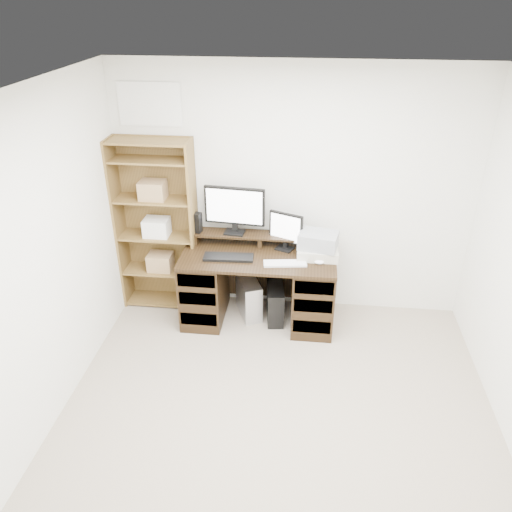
% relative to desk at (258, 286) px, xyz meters
% --- Properties ---
extents(room, '(3.54, 4.04, 2.54)m').
position_rel_desk_xyz_m(room, '(0.29, -1.64, 0.86)').
color(room, tan).
rests_on(room, ground).
extents(desk, '(1.50, 0.70, 0.75)m').
position_rel_desk_xyz_m(desk, '(0.00, 0.00, 0.00)').
color(desk, black).
rests_on(desk, ground).
extents(riser_shelf, '(1.40, 0.22, 0.12)m').
position_rel_desk_xyz_m(riser_shelf, '(-0.00, 0.21, 0.45)').
color(riser_shelf, black).
rests_on(riser_shelf, desk).
extents(monitor_wide, '(0.60, 0.17, 0.48)m').
position_rel_desk_xyz_m(monitor_wide, '(-0.26, 0.22, 0.75)').
color(monitor_wide, black).
rests_on(monitor_wide, riser_shelf).
extents(monitor_small, '(0.33, 0.19, 0.38)m').
position_rel_desk_xyz_m(monitor_small, '(0.25, 0.15, 0.57)').
color(monitor_small, black).
rests_on(monitor_small, desk).
extents(speaker, '(0.10, 0.10, 0.20)m').
position_rel_desk_xyz_m(speaker, '(-0.64, 0.19, 0.58)').
color(speaker, black).
rests_on(speaker, riser_shelf).
extents(keyboard_black, '(0.48, 0.18, 0.03)m').
position_rel_desk_xyz_m(keyboard_black, '(-0.28, -0.11, 0.37)').
color(keyboard_black, black).
rests_on(keyboard_black, desk).
extents(keyboard_white, '(0.41, 0.17, 0.02)m').
position_rel_desk_xyz_m(keyboard_white, '(0.27, -0.16, 0.37)').
color(keyboard_white, silver).
rests_on(keyboard_white, desk).
extents(mouse, '(0.10, 0.07, 0.04)m').
position_rel_desk_xyz_m(mouse, '(0.59, -0.11, 0.38)').
color(mouse, white).
rests_on(mouse, desk).
extents(printer, '(0.39, 0.29, 0.10)m').
position_rel_desk_xyz_m(printer, '(0.57, 0.03, 0.41)').
color(printer, '#BDB8A4').
rests_on(printer, desk).
extents(basket, '(0.40, 0.32, 0.15)m').
position_rel_desk_xyz_m(basket, '(0.57, 0.03, 0.53)').
color(basket, '#8F9399').
rests_on(basket, printer).
extents(tower_silver, '(0.32, 0.44, 0.40)m').
position_rel_desk_xyz_m(tower_silver, '(-0.11, 0.07, -0.19)').
color(tower_silver, '#B8BABF').
rests_on(tower_silver, ground).
extents(tower_black, '(0.21, 0.40, 0.38)m').
position_rel_desk_xyz_m(tower_black, '(0.17, 0.01, -0.20)').
color(tower_black, black).
rests_on(tower_black, ground).
extents(bookshelf, '(0.80, 0.30, 1.80)m').
position_rel_desk_xyz_m(bookshelf, '(-1.05, 0.21, 0.53)').
color(bookshelf, brown).
rests_on(bookshelf, ground).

